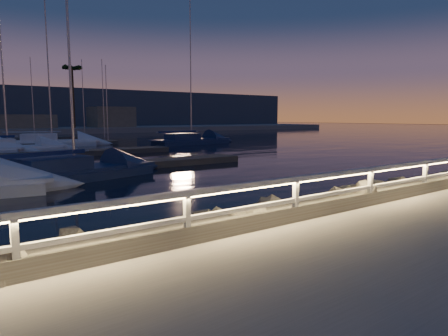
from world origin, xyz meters
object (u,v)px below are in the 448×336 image
(guard_rail, at_px, (262,194))
(sailboat_c, at_px, (70,171))
(sailboat_g, at_px, (5,148))
(sailboat_l, at_px, (189,140))
(sailboat_k, at_px, (49,142))

(guard_rail, distance_m, sailboat_c, 13.40)
(guard_rail, xyz_separation_m, sailboat_g, (-1.07, 31.24, -0.92))
(sailboat_c, bearing_deg, guard_rail, -104.30)
(guard_rail, relative_size, sailboat_l, 2.73)
(sailboat_g, bearing_deg, guard_rail, -90.03)
(sailboat_c, relative_size, sailboat_g, 0.95)
(sailboat_g, distance_m, sailboat_l, 18.70)
(sailboat_l, bearing_deg, sailboat_c, -138.70)
(sailboat_k, bearing_deg, guard_rail, -79.53)
(sailboat_g, xyz_separation_m, sailboat_k, (5.10, 7.01, 0.02))
(sailboat_g, height_order, sailboat_k, sailboat_k)
(sailboat_l, bearing_deg, guard_rail, -123.48)
(sailboat_k, bearing_deg, sailboat_l, -7.31)
(guard_rail, distance_m, sailboat_l, 36.77)
(guard_rail, bearing_deg, sailboat_c, 92.39)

